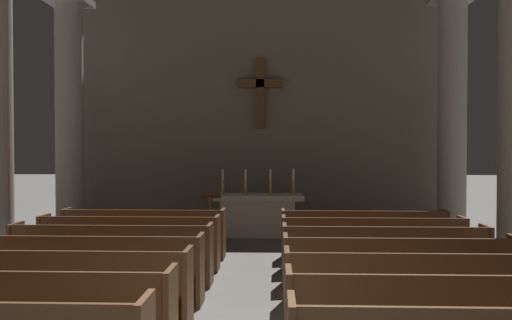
{
  "coord_description": "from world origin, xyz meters",
  "views": [
    {
      "loc": [
        0.46,
        -4.3,
        2.12
      ],
      "look_at": [
        0.0,
        7.76,
        1.86
      ],
      "focal_mm": 38.79,
      "sensor_mm": 36.0,
      "label": 1
    }
  ],
  "objects": [
    {
      "name": "pew_left_row_2",
      "position": [
        -2.1,
        1.01,
        0.48
      ],
      "size": [
        3.11,
        0.5,
        0.95
      ],
      "color": "brown",
      "rests_on": "ground"
    },
    {
      "name": "pew_left_row_3",
      "position": [
        -2.1,
        2.05,
        0.48
      ],
      "size": [
        3.11,
        0.5,
        0.95
      ],
      "color": "brown",
      "rests_on": "ground"
    },
    {
      "name": "pew_left_row_4",
      "position": [
        -2.1,
        3.09,
        0.48
      ],
      "size": [
        3.11,
        0.5,
        0.95
      ],
      "color": "brown",
      "rests_on": "ground"
    },
    {
      "name": "pew_left_row_5",
      "position": [
        -2.1,
        4.14,
        0.48
      ],
      "size": [
        3.11,
        0.5,
        0.95
      ],
      "color": "brown",
      "rests_on": "ground"
    },
    {
      "name": "pew_left_row_6",
      "position": [
        -2.1,
        5.18,
        0.48
      ],
      "size": [
        3.11,
        0.5,
        0.95
      ],
      "color": "brown",
      "rests_on": "ground"
    },
    {
      "name": "pew_left_row_7",
      "position": [
        -2.1,
        6.23,
        0.48
      ],
      "size": [
        3.11,
        0.5,
        0.95
      ],
      "color": "brown",
      "rests_on": "ground"
    },
    {
      "name": "pew_right_row_2",
      "position": [
        2.1,
        1.01,
        0.48
      ],
      "size": [
        3.11,
        0.5,
        0.95
      ],
      "color": "brown",
      "rests_on": "ground"
    },
    {
      "name": "pew_right_row_3",
      "position": [
        2.1,
        2.05,
        0.48
      ],
      "size": [
        3.11,
        0.5,
        0.95
      ],
      "color": "brown",
      "rests_on": "ground"
    },
    {
      "name": "pew_right_row_4",
      "position": [
        2.1,
        3.09,
        0.48
      ],
      "size": [
        3.11,
        0.5,
        0.95
      ],
      "color": "brown",
      "rests_on": "ground"
    },
    {
      "name": "pew_right_row_5",
      "position": [
        2.1,
        4.14,
        0.48
      ],
      "size": [
        3.11,
        0.5,
        0.95
      ],
      "color": "brown",
      "rests_on": "ground"
    },
    {
      "name": "pew_right_row_6",
      "position": [
        2.1,
        5.18,
        0.48
      ],
      "size": [
        3.11,
        0.5,
        0.95
      ],
      "color": "brown",
      "rests_on": "ground"
    },
    {
      "name": "pew_right_row_7",
      "position": [
        2.1,
        6.23,
        0.48
      ],
      "size": [
        3.11,
        0.5,
        0.95
      ],
      "color": "brown",
      "rests_on": "ground"
    },
    {
      "name": "column_left_third",
      "position": [
        -4.66,
        9.15,
        2.83
      ],
      "size": [
        1.01,
        1.01,
        5.82
      ],
      "color": "#9E998E",
      "rests_on": "ground"
    },
    {
      "name": "column_right_third",
      "position": [
        4.66,
        9.15,
        2.83
      ],
      "size": [
        1.01,
        1.01,
        5.82
      ],
      "color": "#9E998E",
      "rests_on": "ground"
    },
    {
      "name": "altar",
      "position": [
        0.0,
        8.98,
        0.53
      ],
      "size": [
        2.2,
        0.9,
        1.01
      ],
      "color": "#BCB7AD",
      "rests_on": "ground"
    },
    {
      "name": "candlestick_outer_left",
      "position": [
        -0.85,
        8.98,
        1.2
      ],
      "size": [
        0.16,
        0.16,
        0.61
      ],
      "color": "#B79338",
      "rests_on": "altar"
    },
    {
      "name": "candlestick_inner_left",
      "position": [
        -0.3,
        8.98,
        1.2
      ],
      "size": [
        0.16,
        0.16,
        0.61
      ],
      "color": "#B79338",
      "rests_on": "altar"
    },
    {
      "name": "candlestick_inner_right",
      "position": [
        0.3,
        8.98,
        1.2
      ],
      "size": [
        0.16,
        0.16,
        0.61
      ],
      "color": "#B79338",
      "rests_on": "altar"
    },
    {
      "name": "candlestick_outer_right",
      "position": [
        0.85,
        8.98,
        1.2
      ],
      "size": [
        0.16,
        0.16,
        0.61
      ],
      "color": "#B79338",
      "rests_on": "altar"
    },
    {
      "name": "apse_with_cross",
      "position": [
        0.0,
        10.98,
        3.27
      ],
      "size": [
        10.41,
        0.48,
        6.54
      ],
      "color": "#706656",
      "rests_on": "ground"
    },
    {
      "name": "lectern",
      "position": [
        -1.01,
        7.78,
        0.55
      ],
      "size": [
        0.44,
        0.36,
        1.15
      ],
      "color": "brown",
      "rests_on": "ground"
    }
  ]
}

